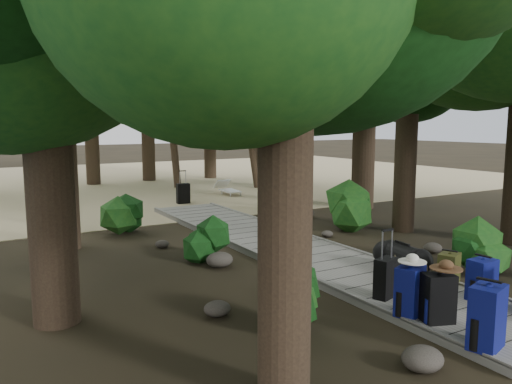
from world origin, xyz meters
TOP-DOWN VIEW (x-y plane):
  - ground at (0.00, 0.00)m, footprint 120.00×120.00m
  - sand_beach at (0.00, 16.00)m, footprint 40.00×22.00m
  - boardwalk at (0.00, 1.00)m, footprint 2.00×12.00m
  - backpack_left_a at (-0.80, -4.46)m, footprint 0.53×0.44m
  - backpack_left_b at (-0.65, -3.64)m, footprint 0.47×0.40m
  - backpack_left_c at (-0.79, -3.27)m, footprint 0.49×0.42m
  - backpack_right_c at (0.61, -3.39)m, footprint 0.42×0.31m
  - backpack_right_d at (0.79, -2.65)m, footprint 0.46×0.40m
  - duffel_right_khaki at (0.71, -1.92)m, footprint 0.54×0.63m
  - duffel_right_black at (0.75, -1.66)m, footprint 0.57×0.82m
  - suitcase_on_boardwalk at (-0.57, -2.59)m, footprint 0.44×0.32m
  - lone_suitcase_on_sand at (0.42, 8.11)m, footprint 0.46×0.28m
  - hat_brown at (-0.58, -3.68)m, footprint 0.43×0.43m
  - hat_white at (-0.81, -3.31)m, footprint 0.38×0.38m
  - kayak at (-3.43, 9.74)m, footprint 0.77×3.28m
  - sun_lounger at (2.77, 9.15)m, footprint 0.70×1.74m
  - tree_right_c at (3.71, 1.13)m, footprint 4.57×4.57m
  - tree_right_d at (5.21, 4.35)m, footprint 5.73×5.73m
  - tree_right_e at (3.93, 6.67)m, footprint 5.36×5.36m
  - tree_right_f at (6.04, 9.57)m, footprint 6.23×6.23m
  - tree_left_a at (-3.38, -4.04)m, footprint 4.54×4.54m
  - tree_left_c at (-4.14, 3.51)m, footprint 4.21×4.21m
  - tree_back_a at (-1.04, 15.37)m, footprint 5.13×5.13m
  - tree_back_b at (1.66, 15.62)m, footprint 5.03×5.03m
  - tree_back_c at (4.74, 15.18)m, footprint 4.86×4.86m
  - palm_right_a at (2.71, 6.35)m, footprint 3.93×3.93m
  - palm_right_b at (4.80, 10.80)m, footprint 3.88×3.88m
  - palm_right_c at (2.07, 12.50)m, footprint 4.28×4.28m
  - palm_left_a at (-4.47, 6.40)m, footprint 3.94×3.94m
  - rock_left_a at (-1.69, -4.31)m, footprint 0.49×0.44m
  - rock_left_b at (-2.99, -1.70)m, footprint 0.40×0.36m
  - rock_left_c at (-1.87, 0.53)m, footprint 0.53×0.48m
  - rock_left_d at (-2.32, 2.55)m, footprint 0.31×0.28m
  - rock_right_b at (2.56, -0.82)m, footprint 0.41×0.37m
  - rock_right_c at (1.55, 1.52)m, footprint 0.30×0.27m
  - rock_right_d at (2.56, 3.86)m, footprint 0.55×0.50m
  - shrub_left_a at (-2.42, -2.69)m, footprint 1.12×1.12m
  - shrub_left_b at (-1.87, 1.14)m, footprint 0.79×0.79m
  - shrub_left_c at (-2.62, 4.37)m, footprint 1.06×1.06m
  - shrub_right_a at (1.97, -2.36)m, footprint 1.04×1.04m
  - shrub_right_b at (2.67, 1.86)m, footprint 1.47×1.47m
  - shrub_right_c at (2.34, 5.27)m, footprint 0.76×0.76m

SIDE VIEW (x-z plane):
  - ground at x=0.00m, z-range 0.00..0.00m
  - sand_beach at x=0.00m, z-range 0.00..0.02m
  - boardwalk at x=0.00m, z-range 0.00..0.12m
  - rock_right_c at x=1.55m, z-range 0.00..0.16m
  - rock_left_d at x=-2.32m, z-range 0.00..0.17m
  - rock_left_b at x=-2.99m, z-range 0.00..0.22m
  - rock_right_b at x=2.56m, z-range 0.00..0.23m
  - rock_left_a at x=-1.69m, z-range 0.00..0.27m
  - rock_left_c at x=-1.87m, z-range 0.00..0.29m
  - rock_right_d at x=2.56m, z-range 0.00..0.30m
  - kayak at x=-3.43m, z-range 0.02..0.35m
  - sun_lounger at x=2.77m, z-range 0.02..0.57m
  - duffel_right_khaki at x=0.71m, z-range 0.12..0.47m
  - shrub_right_c at x=2.34m, z-range 0.00..0.68m
  - shrub_left_b at x=-1.87m, z-range 0.00..0.71m
  - duffel_right_black at x=0.75m, z-range 0.12..0.60m
  - lone_suitcase_on_sand at x=0.42m, z-range 0.02..0.71m
  - backpack_right_d at x=0.79m, z-range 0.12..0.70m
  - suitcase_on_boardwalk at x=-0.57m, z-range 0.12..0.73m
  - backpack_right_c at x=0.61m, z-range 0.12..0.81m
  - shrub_right_a at x=1.97m, z-range 0.00..0.94m
  - shrub_left_c at x=-2.62m, z-range 0.00..0.95m
  - backpack_left_b at x=-0.65m, z-range 0.12..0.85m
  - backpack_left_c at x=-0.79m, z-range 0.12..0.89m
  - shrub_left_a at x=-2.42m, z-range 0.00..1.01m
  - backpack_left_a at x=-0.80m, z-range 0.12..0.97m
  - shrub_right_b at x=2.67m, z-range 0.00..1.33m
  - hat_brown at x=-0.58m, z-range 0.85..0.98m
  - hat_white at x=-0.81m, z-range 0.89..1.02m
  - palm_left_a at x=-4.47m, z-range 0.00..6.27m
  - palm_right_a at x=2.71m, z-range 0.00..6.71m
  - palm_right_c at x=2.07m, z-range 0.00..6.82m
  - tree_left_c at x=-4.14m, z-range 0.00..7.32m
  - palm_right_b at x=4.80m, z-range 0.00..7.49m
  - tree_left_a at x=-3.38m, z-range 0.00..7.56m
  - tree_right_c at x=3.71m, z-range 0.00..7.90m
  - tree_back_c at x=4.74m, z-range 0.00..8.75m
  - tree_back_a at x=-1.04m, z-range 0.00..8.88m
  - tree_back_b at x=1.66m, z-range 0.00..8.98m
  - tree_right_e at x=3.93m, z-range 0.00..9.65m
  - tree_right_d at x=5.21m, z-range 0.00..10.50m
  - tree_right_f at x=6.04m, z-range 0.00..11.13m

